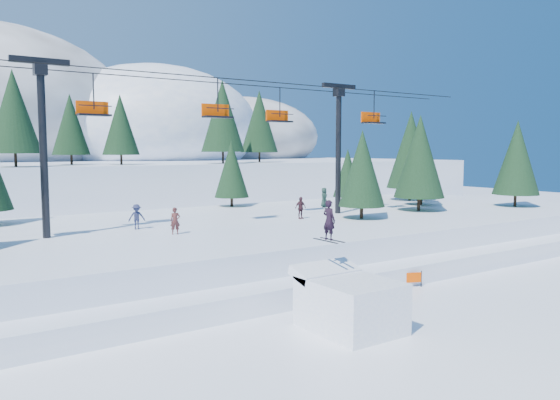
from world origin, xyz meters
TOP-DOWN VIEW (x-y plane):
  - ground at (0.00, 0.00)m, footprint 160.00×160.00m
  - mid_shelf at (0.00, 18.00)m, footprint 70.00×22.00m
  - berm at (0.00, 8.00)m, footprint 70.00×6.00m
  - jump_kicker at (-0.25, 1.54)m, footprint 3.18×4.39m
  - chairlift at (0.83, 18.05)m, footprint 46.13×3.21m
  - conifer_stand at (1.64, 18.51)m, footprint 63.19×17.91m
  - distant_skiers at (4.65, 18.70)m, footprint 19.55×7.95m
  - banner_near at (6.55, 5.19)m, footprint 2.68×1.06m
  - banner_far at (8.52, 5.91)m, footprint 2.82×0.54m

SIDE VIEW (x-z plane):
  - ground at x=0.00m, z-range 0.00..0.00m
  - banner_near at x=6.55m, z-range 0.09..0.99m
  - banner_far at x=8.52m, z-range 0.09..0.99m
  - berm at x=0.00m, z-range 0.00..1.10m
  - jump_kicker at x=-0.25m, z-range -1.50..3.90m
  - mid_shelf at x=0.00m, z-range 0.00..2.50m
  - distant_skiers at x=4.65m, z-range 2.46..4.20m
  - conifer_stand at x=1.64m, z-range 2.26..11.61m
  - chairlift at x=0.83m, z-range 4.18..14.46m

